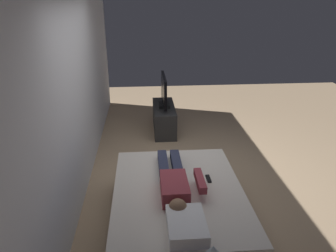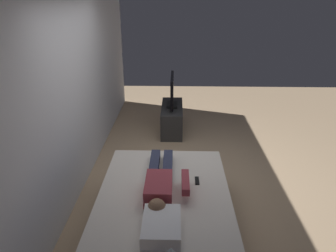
{
  "view_description": "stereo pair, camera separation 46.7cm",
  "coord_description": "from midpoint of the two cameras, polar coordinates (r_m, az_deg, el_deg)",
  "views": [
    {
      "loc": [
        -3.94,
        0.7,
        2.53
      ],
      "look_at": [
        0.39,
        0.35,
        0.69
      ],
      "focal_mm": 34.13,
      "sensor_mm": 36.0,
      "label": 1
    },
    {
      "loc": [
        -3.95,
        0.23,
        2.53
      ],
      "look_at": [
        0.39,
        0.35,
        0.69
      ],
      "focal_mm": 34.13,
      "sensor_mm": 36.0,
      "label": 2
    }
  ],
  "objects": [
    {
      "name": "tv",
      "position": [
        6.03,
        -2.96,
        6.08
      ],
      "size": [
        0.88,
        0.2,
        0.59
      ],
      "color": "black",
      "rests_on": "tv_stand"
    },
    {
      "name": "remote",
      "position": [
        3.7,
        3.62,
        -9.47
      ],
      "size": [
        0.15,
        0.04,
        0.02
      ],
      "primitive_type": "cube",
      "color": "black",
      "rests_on": "bed"
    },
    {
      "name": "ground_plane",
      "position": [
        4.71,
        1.86,
        -9.56
      ],
      "size": [
        10.0,
        10.0,
        0.0
      ],
      "primitive_type": "plane",
      "color": "tan"
    },
    {
      "name": "tv_stand",
      "position": [
        6.21,
        -2.86,
        1.35
      ],
      "size": [
        1.1,
        0.4,
        0.5
      ],
      "primitive_type": "cube",
      "color": "#2D2D2D",
      "rests_on": "ground"
    },
    {
      "name": "person",
      "position": [
        3.5,
        -2.68,
        -10.08
      ],
      "size": [
        1.26,
        0.46,
        0.18
      ],
      "color": "#993842",
      "rests_on": "bed"
    },
    {
      "name": "back_wall",
      "position": [
        4.63,
        -18.4,
        7.63
      ],
      "size": [
        6.4,
        0.1,
        2.8
      ],
      "primitive_type": "cube",
      "color": "silver",
      "rests_on": "ground"
    },
    {
      "name": "bed",
      "position": [
        3.69,
        -1.91,
        -14.97
      ],
      "size": [
        1.93,
        1.48,
        0.54
      ],
      "color": "brown",
      "rests_on": "ground"
    },
    {
      "name": "pillow",
      "position": [
        2.98,
        -1.36,
        -17.45
      ],
      "size": [
        0.48,
        0.34,
        0.12
      ],
      "primitive_type": "cube",
      "color": "white",
      "rests_on": "bed"
    }
  ]
}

